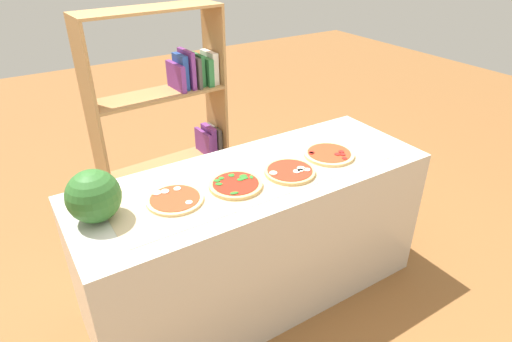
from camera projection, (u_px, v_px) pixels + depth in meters
ground_plane at (256, 291)px, 2.84m from camera, size 12.00×12.00×0.00m
counter at (256, 237)px, 2.62m from camera, size 2.03×0.74×0.88m
parchment_paper at (256, 174)px, 2.40m from camera, size 1.63×0.53×0.00m
pizza_mozzarella_0 at (175, 199)px, 2.16m from camera, size 0.29×0.29×0.02m
pizza_spinach_1 at (236, 185)px, 2.28m from camera, size 0.28×0.28×0.03m
pizza_mozzarella_2 at (290, 172)px, 2.40m from camera, size 0.28×0.28×0.03m
pizza_pepperoni_3 at (329, 154)px, 2.59m from camera, size 0.30×0.30×0.02m
watermelon at (94, 196)px, 1.97m from camera, size 0.25×0.25×0.25m
bookshelf at (178, 136)px, 3.13m from camera, size 0.94×0.34×1.65m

